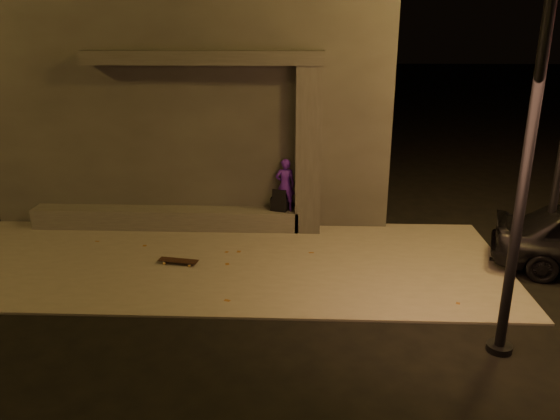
{
  "coord_description": "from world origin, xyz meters",
  "views": [
    {
      "loc": [
        1.56,
        -7.77,
        4.42
      ],
      "look_at": [
        1.16,
        2.0,
        1.09
      ],
      "focal_mm": 35.0,
      "sensor_mm": 36.0,
      "label": 1
    }
  ],
  "objects_px": {
    "backpack": "(279,203)",
    "street_lamp_0": "(545,38)",
    "column": "(308,151)",
    "skateboard": "(178,261)",
    "skateboarder": "(285,185)"
  },
  "relations": [
    {
      "from": "backpack",
      "to": "skateboard",
      "type": "height_order",
      "value": "backpack"
    },
    {
      "from": "column",
      "to": "skateboard",
      "type": "height_order",
      "value": "column"
    },
    {
      "from": "skateboarder",
      "to": "backpack",
      "type": "relative_size",
      "value": 2.35
    },
    {
      "from": "skateboard",
      "to": "street_lamp_0",
      "type": "height_order",
      "value": "street_lamp_0"
    },
    {
      "from": "skateboard",
      "to": "street_lamp_0",
      "type": "bearing_deg",
      "value": -17.43
    },
    {
      "from": "column",
      "to": "backpack",
      "type": "relative_size",
      "value": 7.15
    },
    {
      "from": "backpack",
      "to": "street_lamp_0",
      "type": "height_order",
      "value": "street_lamp_0"
    },
    {
      "from": "backpack",
      "to": "skateboard",
      "type": "distance_m",
      "value": 2.78
    },
    {
      "from": "column",
      "to": "street_lamp_0",
      "type": "distance_m",
      "value": 5.92
    },
    {
      "from": "backpack",
      "to": "street_lamp_0",
      "type": "relative_size",
      "value": 0.07
    },
    {
      "from": "column",
      "to": "skateboarder",
      "type": "height_order",
      "value": "column"
    },
    {
      "from": "column",
      "to": "skateboarder",
      "type": "relative_size",
      "value": 3.04
    },
    {
      "from": "skateboarder",
      "to": "street_lamp_0",
      "type": "height_order",
      "value": "street_lamp_0"
    },
    {
      "from": "street_lamp_0",
      "to": "backpack",
      "type": "bearing_deg",
      "value": 125.57
    },
    {
      "from": "skateboarder",
      "to": "street_lamp_0",
      "type": "xyz_separation_m",
      "value": [
        3.21,
        -4.67,
        3.19
      ]
    }
  ]
}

